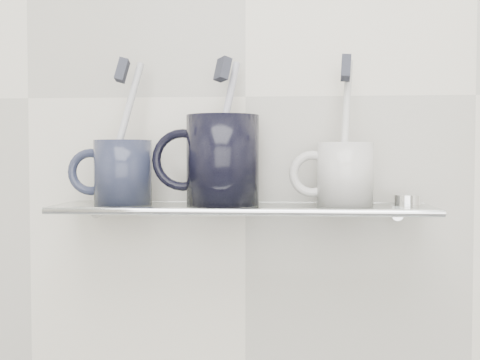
# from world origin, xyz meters

# --- Properties ---
(wall_back) EXTENTS (2.50, 0.00, 2.50)m
(wall_back) POSITION_xyz_m (0.00, 1.10, 1.25)
(wall_back) COLOR beige
(wall_back) RESTS_ON ground
(shelf_glass) EXTENTS (0.50, 0.12, 0.01)m
(shelf_glass) POSITION_xyz_m (0.00, 1.04, 1.10)
(shelf_glass) COLOR silver
(shelf_glass) RESTS_ON wall_back
(shelf_rail) EXTENTS (0.50, 0.01, 0.01)m
(shelf_rail) POSITION_xyz_m (0.00, 0.98, 1.10)
(shelf_rail) COLOR silver
(shelf_rail) RESTS_ON shelf_glass
(bracket_left) EXTENTS (0.02, 0.03, 0.02)m
(bracket_left) POSITION_xyz_m (-0.21, 1.09, 1.09)
(bracket_left) COLOR silver
(bracket_left) RESTS_ON wall_back
(bracket_right) EXTENTS (0.02, 0.03, 0.02)m
(bracket_right) POSITION_xyz_m (0.21, 1.09, 1.09)
(bracket_right) COLOR silver
(bracket_right) RESTS_ON wall_back
(mug_left) EXTENTS (0.10, 0.10, 0.09)m
(mug_left) POSITION_xyz_m (-0.16, 1.04, 1.14)
(mug_left) COLOR #1D2037
(mug_left) RESTS_ON shelf_glass
(mug_left_handle) EXTENTS (0.06, 0.01, 0.06)m
(mug_left_handle) POSITION_xyz_m (-0.21, 1.04, 1.14)
(mug_left_handle) COLOR #1D2037
(mug_left_handle) RESTS_ON mug_left
(toothbrush_left) EXTENTS (0.06, 0.04, 0.19)m
(toothbrush_left) POSITION_xyz_m (-0.16, 1.04, 1.20)
(toothbrush_left) COLOR silver
(toothbrush_left) RESTS_ON mug_left
(bristles_left) EXTENTS (0.02, 0.03, 0.03)m
(bristles_left) POSITION_xyz_m (-0.16, 1.04, 1.28)
(bristles_left) COLOR #2C2F3A
(bristles_left) RESTS_ON toothbrush_left
(mug_center) EXTENTS (0.12, 0.12, 0.12)m
(mug_center) POSITION_xyz_m (-0.03, 1.04, 1.16)
(mug_center) COLOR black
(mug_center) RESTS_ON shelf_glass
(mug_center_handle) EXTENTS (0.08, 0.01, 0.08)m
(mug_center_handle) POSITION_xyz_m (-0.08, 1.04, 1.16)
(mug_center_handle) COLOR black
(mug_center_handle) RESTS_ON mug_center
(toothbrush_center) EXTENTS (0.05, 0.05, 0.19)m
(toothbrush_center) POSITION_xyz_m (-0.03, 1.04, 1.20)
(toothbrush_center) COLOR #B8B5CA
(toothbrush_center) RESTS_ON mug_center
(bristles_center) EXTENTS (0.03, 0.03, 0.03)m
(bristles_center) POSITION_xyz_m (-0.03, 1.04, 1.28)
(bristles_center) COLOR #2C2F3A
(bristles_center) RESTS_ON toothbrush_center
(mug_right) EXTENTS (0.08, 0.08, 0.08)m
(mug_right) POSITION_xyz_m (0.14, 1.04, 1.14)
(mug_right) COLOR silver
(mug_right) RESTS_ON shelf_glass
(mug_right_handle) EXTENTS (0.06, 0.01, 0.06)m
(mug_right_handle) POSITION_xyz_m (0.09, 1.04, 1.14)
(mug_right_handle) COLOR silver
(mug_right_handle) RESTS_ON mug_right
(toothbrush_right) EXTENTS (0.02, 0.05, 0.19)m
(toothbrush_right) POSITION_xyz_m (0.14, 1.04, 1.20)
(toothbrush_right) COLOR silver
(toothbrush_right) RESTS_ON mug_right
(bristles_right) EXTENTS (0.02, 0.03, 0.03)m
(bristles_right) POSITION_xyz_m (0.14, 1.04, 1.28)
(bristles_right) COLOR #2C2F3A
(bristles_right) RESTS_ON toothbrush_right
(chrome_cap) EXTENTS (0.03, 0.03, 0.01)m
(chrome_cap) POSITION_xyz_m (0.22, 1.04, 1.11)
(chrome_cap) COLOR silver
(chrome_cap) RESTS_ON shelf_glass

